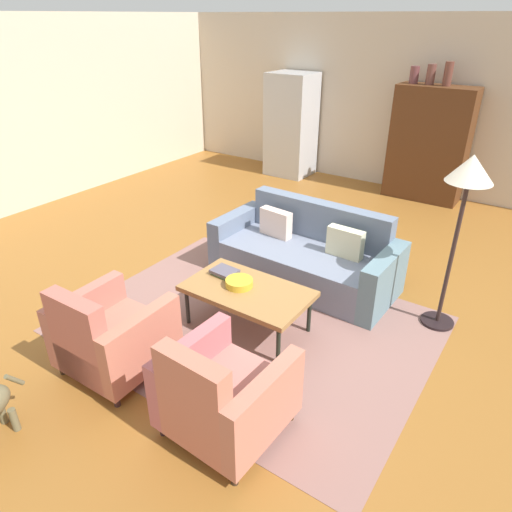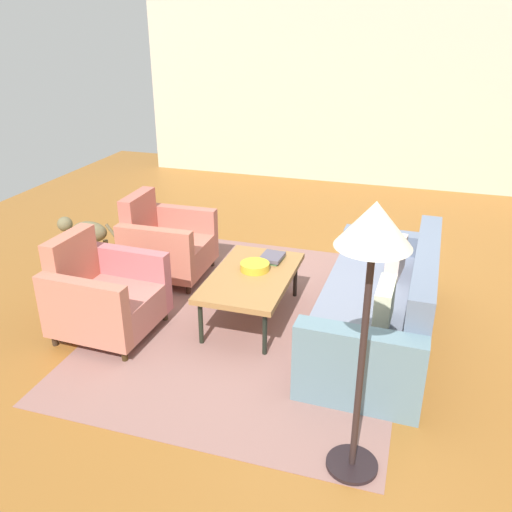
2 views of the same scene
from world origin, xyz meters
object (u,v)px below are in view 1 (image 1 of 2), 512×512
armchair_right (221,398)px  vase_small (448,74)px  armchair_left (109,338)px  book_stack (225,272)px  fruit_bowl (239,283)px  refrigerator (291,125)px  vase_tall (414,75)px  vase_round (431,74)px  floor_lamp (467,186)px  couch (307,256)px  cabinet (429,144)px  coffee_table (247,292)px

armchair_right → vase_small: 6.04m
armchair_left → book_stack: 1.29m
fruit_bowl → refrigerator: bearing=115.1°
vase_tall → refrigerator: vase_tall is taller
book_stack → vase_round: 4.81m
armchair_left → book_stack: armchair_left is taller
armchair_left → floor_lamp: 3.33m
book_stack → vase_small: size_ratio=0.75×
couch → armchair_left: (-0.60, -2.35, 0.06)m
fruit_bowl → vase_tall: 4.87m
armchair_left → book_stack: size_ratio=3.40×
fruit_bowl → cabinet: (0.39, 4.65, 0.42)m
coffee_table → armchair_left: (-0.60, -1.17, -0.06)m
book_stack → floor_lamp: (1.88, 1.05, 0.97)m
refrigerator → vase_round: bearing=2.4°
couch → armchair_right: bearing=105.7°
couch → floor_lamp: bearing=179.7°
cabinet → vase_small: size_ratio=5.23×
book_stack → cabinet: size_ratio=0.14×
vase_tall → vase_round: size_ratio=0.86×
coffee_table → refrigerator: size_ratio=0.65×
vase_tall → couch: bearing=-88.2°
couch → vase_small: 3.87m
cabinet → floor_lamp: 3.77m
vase_tall → vase_small: size_ratio=0.74×
armchair_right → floor_lamp: 2.72m
couch → fruit_bowl: size_ratio=7.99×
refrigerator → vase_small: bearing=2.2°
vase_tall → cabinet: bearing=0.7°
coffee_table → vase_small: vase_small is taller
couch → vase_tall: vase_tall is taller
armchair_left → floor_lamp: (2.13, 2.30, 1.10)m
vase_small → coffee_table: bearing=-94.9°
book_stack → fruit_bowl: bearing=-20.4°
fruit_bowl → refrigerator: (-2.13, 4.55, 0.45)m
vase_tall → vase_round: bearing=0.0°
vase_round → vase_small: 0.25m
book_stack → refrigerator: refrigerator is taller
floor_lamp → fruit_bowl: bearing=-145.1°
vase_small → armchair_right: bearing=-88.0°
cabinet → couch: bearing=-94.8°
coffee_table → refrigerator: (-2.22, 4.55, 0.52)m
couch → fruit_bowl: couch is taller
fruit_bowl → vase_tall: vase_tall is taller
fruit_bowl → vase_tall: (-0.01, 4.65, 1.45)m
vase_tall → floor_lamp: vase_tall is taller
coffee_table → fruit_bowl: size_ratio=4.52×
fruit_bowl → cabinet: cabinet is taller
refrigerator → book_stack: bearing=-67.1°
armchair_left → book_stack: (0.25, 1.26, 0.13)m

